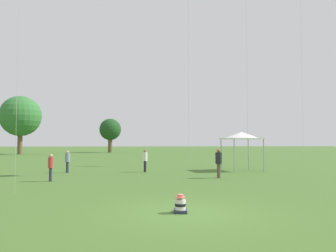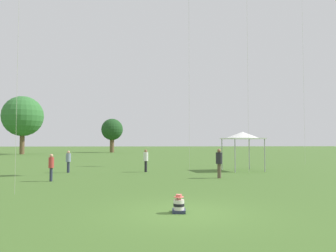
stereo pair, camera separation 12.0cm
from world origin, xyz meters
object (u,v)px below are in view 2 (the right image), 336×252
Objects in this scene: person_standing_1 at (146,159)px; distant_tree_0 at (112,130)px; person_standing_3 at (219,161)px; distant_tree_1 at (23,116)px; person_standing_2 at (51,165)px; canopy_tent at (242,136)px; person_standing_0 at (68,160)px; seated_toddler at (179,205)px.

person_standing_1 is 45.68m from distant_tree_0.
distant_tree_0 is at bearing 165.42° from person_standing_3.
distant_tree_0 reaches higher than person_standing_3.
person_standing_2 is at bearing -68.14° from distant_tree_1.
canopy_tent is (12.70, 5.78, 1.76)m from person_standing_2.
canopy_tent is at bearing 134.53° from person_standing_2.
person_standing_3 reaches higher than person_standing_1.
distant_tree_1 is (-26.30, 40.33, 5.73)m from person_standing_3.
distant_tree_1 is at bearing -138.07° from person_standing_2.
distant_tree_1 is (-16.31, 36.07, 5.85)m from person_standing_0.
person_standing_3 is 0.58× the size of canopy_tent.
canopy_tent reaches higher than person_standing_0.
distant_tree_1 reaches higher than person_standing_0.
distant_tree_1 reaches higher than seated_toddler.
person_standing_2 is (-5.31, -5.28, -0.06)m from person_standing_1.
canopy_tent is 0.29× the size of distant_tree_1.
distant_tree_0 is (-1.55, 50.29, 3.81)m from person_standing_2.
person_standing_1 is 0.93× the size of person_standing_3.
person_standing_1 is at bearing -176.14° from canopy_tent.
person_standing_1 is (-0.97, 13.90, 0.75)m from seated_toddler.
seated_toddler is 0.37× the size of person_standing_0.
seated_toddler is at bearing -70.01° from person_standing_0.
canopy_tent is (7.39, 0.50, 1.69)m from person_standing_1.
person_standing_1 is (5.54, 0.11, 0.05)m from person_standing_0.
canopy_tent is at bearing -2.59° from person_standing_0.
distant_tree_1 is at bearing 109.04° from person_standing_0.
canopy_tent is at bearing -109.92° from person_standing_1.
person_standing_0 is 1.03× the size of person_standing_2.
canopy_tent is at bearing 121.33° from person_standing_3.
canopy_tent is (2.95, 4.87, 1.62)m from person_standing_3.
person_standing_1 is at bearing 100.30° from seated_toddler.
distant_tree_1 is (-29.24, 35.46, 4.10)m from canopy_tent.
person_standing_0 is 0.52× the size of canopy_tent.
distant_tree_0 reaches higher than person_standing_0.
person_standing_3 is 50.79m from distant_tree_0.
canopy_tent is at bearing -50.48° from distant_tree_1.
distant_tree_0 reaches higher than person_standing_2.
canopy_tent is 46.78m from distant_tree_0.
person_standing_2 is at bearing -112.17° from person_standing_3.
person_standing_2 is 44.81m from distant_tree_1.
person_standing_1 is 0.16× the size of distant_tree_1.
distant_tree_0 is 0.68× the size of distant_tree_1.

